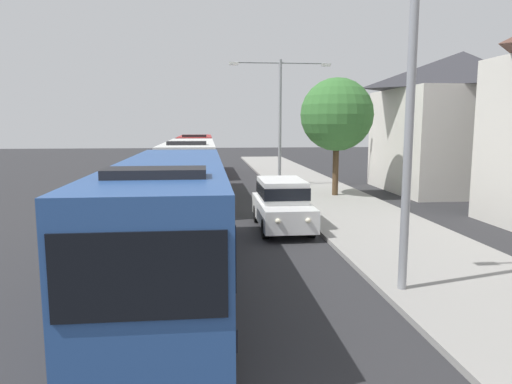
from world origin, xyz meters
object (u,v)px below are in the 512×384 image
(bus_middle, at_px, (196,153))
(bus_second_in_line, at_px, (190,168))
(white_suv, at_px, (282,202))
(streetlamp_mid, at_px, (280,108))
(bus_lead, at_px, (172,216))
(streetlamp_near, at_px, (413,48))
(roadside_tree, at_px, (337,115))

(bus_middle, bearing_deg, bus_second_in_line, -90.00)
(white_suv, xyz_separation_m, streetlamp_mid, (1.70, 11.62, 3.90))
(bus_lead, bearing_deg, streetlamp_near, -15.34)
(bus_lead, xyz_separation_m, streetlamp_near, (5.40, -1.48, 3.92))
(white_suv, height_order, streetlamp_mid, streetlamp_mid)
(bus_middle, xyz_separation_m, streetlamp_mid, (5.40, -9.01, 3.24))
(bus_lead, relative_size, streetlamp_near, 1.27)
(bus_middle, xyz_separation_m, roadside_tree, (7.81, -13.24, 2.78))
(bus_lead, height_order, streetlamp_near, streetlamp_near)
(bus_lead, bearing_deg, streetlamp_mid, 72.76)
(streetlamp_near, xyz_separation_m, streetlamp_mid, (0.00, 18.88, -0.68))
(white_suv, bearing_deg, bus_middle, 100.16)
(bus_second_in_line, relative_size, roadside_tree, 1.93)
(bus_middle, bearing_deg, streetlamp_mid, -59.08)
(white_suv, distance_m, streetlamp_near, 8.75)
(bus_lead, xyz_separation_m, white_suv, (3.70, 5.78, -0.66))
(bus_lead, distance_m, streetlamp_mid, 18.50)
(roadside_tree, bearing_deg, streetlamp_near, -99.33)
(bus_lead, bearing_deg, roadside_tree, 59.34)
(white_suv, bearing_deg, bus_lead, -122.63)
(bus_middle, height_order, streetlamp_mid, streetlamp_mid)
(streetlamp_near, distance_m, roadside_tree, 14.89)
(streetlamp_mid, bearing_deg, white_suv, -98.32)
(bus_second_in_line, height_order, streetlamp_mid, streetlamp_mid)
(white_suv, xyz_separation_m, streetlamp_near, (1.70, -7.26, 4.58))
(bus_lead, relative_size, bus_middle, 1.08)
(streetlamp_near, bearing_deg, roadside_tree, 80.67)
(streetlamp_near, height_order, roadside_tree, streetlamp_near)
(white_suv, bearing_deg, bus_second_in_line, 115.91)
(bus_second_in_line, height_order, bus_middle, same)
(bus_lead, height_order, streetlamp_mid, streetlamp_mid)
(white_suv, height_order, streetlamp_near, streetlamp_near)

